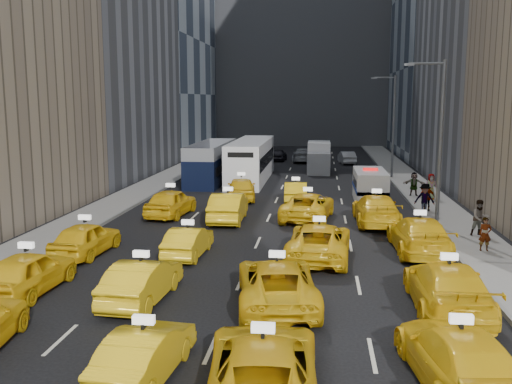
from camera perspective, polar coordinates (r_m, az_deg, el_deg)
ground at (r=20.51m, az=-2.31°, el=-10.61°), size 160.00×160.00×0.00m
sidewalk_west at (r=46.58m, az=-10.44°, el=0.62°), size 3.00×90.00×0.15m
sidewalk_east at (r=45.22m, az=15.95°, el=0.15°), size 3.00×90.00×0.15m
curb_west at (r=46.18m, az=-8.72°, el=0.61°), size 0.15×90.00×0.18m
curb_east at (r=45.00m, az=14.13°, el=0.21°), size 0.15×90.00×0.18m
building_backdrop at (r=92.03m, az=4.75°, el=17.40°), size 30.00×12.00×40.00m
streetlight_near at (r=31.74m, az=17.79°, el=5.13°), size 2.15×0.22×9.00m
streetlight_far at (r=51.47m, az=13.47°, el=6.75°), size 2.15×0.22×9.00m
taxi_1 at (r=15.14m, az=-11.06°, el=-15.53°), size 1.81×4.17×1.33m
taxi_2 at (r=13.87m, az=0.71°, el=-17.24°), size 3.05×5.83×1.57m
taxi_3 at (r=15.27m, az=19.63°, el=-15.30°), size 2.79×5.49×1.53m
taxi_4 at (r=22.40m, az=-21.85°, el=-7.45°), size 2.09×4.70×1.57m
taxi_5 at (r=20.42m, az=-11.33°, el=-8.68°), size 1.87×4.59×1.48m
taxi_6 at (r=19.74m, az=2.11°, el=-9.02°), size 3.33×5.92×1.56m
taxi_7 at (r=20.12m, az=18.61°, el=-9.01°), size 2.38×5.73×1.66m
taxi_8 at (r=26.88m, az=-16.66°, el=-4.48°), size 2.12×4.58×1.52m
taxi_9 at (r=25.77m, az=-6.80°, el=-4.95°), size 1.58×4.11×1.34m
taxi_10 at (r=25.33m, az=6.31°, el=-4.91°), size 2.97×5.83×1.58m
taxi_11 at (r=27.14m, az=16.00°, el=-4.16°), size 2.47×5.79×1.66m
taxi_12 at (r=34.61m, az=-8.51°, el=-1.04°), size 2.45×5.07×1.67m
taxi_13 at (r=32.81m, az=-2.79°, el=-1.50°), size 1.90×5.13×1.68m
taxi_14 at (r=33.42m, az=5.19°, el=-1.42°), size 3.32×5.95×1.57m
taxi_15 at (r=32.72m, az=11.93°, el=-1.72°), size 2.47×5.84×1.68m
taxi_16 at (r=39.68m, az=-1.47°, el=0.35°), size 2.51×4.97×1.62m
taxi_17 at (r=38.94m, az=3.99°, el=-0.00°), size 1.66×4.32×1.41m
nypd_van at (r=39.89m, az=11.32°, el=0.56°), size 2.78×5.61×2.31m
double_decker at (r=48.75m, az=-4.48°, el=2.95°), size 3.82×11.39×3.25m
city_bus at (r=49.30m, az=-0.48°, el=3.17°), size 4.15×13.61×3.46m
box_truck at (r=55.35m, az=6.30°, el=3.45°), size 2.39×6.31×2.85m
misc_car_0 at (r=46.15m, az=11.23°, el=1.27°), size 1.45×4.13×1.36m
misc_car_1 at (r=60.88m, az=-2.26°, el=3.39°), size 2.47×5.20×1.44m
misc_car_2 at (r=64.07m, az=4.70°, el=3.71°), size 2.26×5.39×1.56m
misc_car_3 at (r=65.06m, az=2.26°, el=3.73°), size 1.88×4.07×1.35m
misc_car_4 at (r=62.75m, az=9.06°, el=3.42°), size 1.96×4.29×1.37m
pedestrian_0 at (r=27.90m, az=21.94°, el=-3.93°), size 0.56×0.37×1.54m
pedestrian_1 at (r=30.79m, az=21.49°, el=-2.43°), size 0.96×0.64×1.84m
pedestrian_2 at (r=35.62m, az=16.50°, el=-0.66°), size 1.23×0.63×1.82m
pedestrian_3 at (r=36.67m, az=16.72°, el=-0.49°), size 1.04×0.58×1.69m
pedestrian_4 at (r=40.99m, az=17.09°, el=0.54°), size 0.89×0.53×1.76m
pedestrian_5 at (r=42.20m, az=15.52°, el=0.79°), size 1.58×0.53×1.68m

